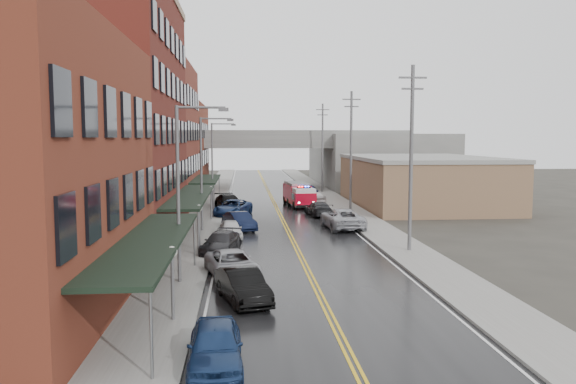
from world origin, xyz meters
TOP-DOWN VIEW (x-y plane):
  - ground at (0.00, 0.00)m, footprint 220.00×220.00m
  - road at (0.00, 30.00)m, footprint 11.00×160.00m
  - sidewalk_left at (-7.30, 30.00)m, footprint 3.00×160.00m
  - sidewalk_right at (7.30, 30.00)m, footprint 3.00×160.00m
  - curb_left at (-5.65, 30.00)m, footprint 0.30×160.00m
  - curb_right at (5.65, 30.00)m, footprint 0.30×160.00m
  - brick_building_a at (-13.30, 4.00)m, footprint 9.00×18.00m
  - brick_building_b at (-13.30, 23.00)m, footprint 9.00×20.00m
  - brick_building_c at (-13.30, 40.50)m, footprint 9.00×15.00m
  - brick_building_far at (-13.30, 58.00)m, footprint 9.00×20.00m
  - tan_building at (16.00, 40.00)m, footprint 14.00×22.00m
  - right_far_block at (18.00, 70.00)m, footprint 18.00×30.00m
  - awning_0 at (-7.49, 4.00)m, footprint 2.60×16.00m
  - awning_1 at (-7.49, 23.00)m, footprint 2.60×18.00m
  - awning_2 at (-7.49, 40.50)m, footprint 2.60×13.00m
  - globe_lamp_0 at (-6.40, 2.00)m, footprint 0.44×0.44m
  - globe_lamp_1 at (-6.40, 16.00)m, footprint 0.44×0.44m
  - globe_lamp_2 at (-6.40, 30.00)m, footprint 0.44×0.44m
  - street_lamp_0 at (-6.55, 8.00)m, footprint 2.64×0.22m
  - street_lamp_1 at (-6.55, 24.00)m, footprint 2.64×0.22m
  - street_lamp_2 at (-6.55, 40.00)m, footprint 2.64×0.22m
  - utility_pole_0 at (7.20, 15.00)m, footprint 1.80×0.24m
  - utility_pole_1 at (7.20, 35.00)m, footprint 1.80×0.24m
  - utility_pole_2 at (7.20, 55.00)m, footprint 1.80×0.24m
  - overpass at (0.00, 62.00)m, footprint 40.00×10.00m
  - fire_truck at (2.48, 39.72)m, footprint 3.46×7.25m
  - parked_car_left_0 at (-4.50, -2.60)m, footprint 1.89×4.38m
  - parked_car_left_1 at (-3.60, 4.70)m, footprint 2.76×4.78m
  - parked_car_left_2 at (-4.17, 9.28)m, footprint 3.41×5.43m
  - parked_car_left_3 at (-5.00, 15.70)m, footprint 2.94×4.99m
  - parked_car_left_4 at (-4.49, 21.20)m, footprint 1.95×4.02m
  - parked_car_left_5 at (-3.83, 24.69)m, footprint 2.93×4.66m
  - parked_car_left_6 at (-4.53, 33.20)m, footprint 4.11×6.01m
  - parked_car_left_7 at (-5.00, 36.91)m, footprint 3.59×6.05m
  - parked_car_right_0 at (4.53, 24.76)m, footprint 3.18×6.20m
  - parked_car_right_1 at (3.60, 32.41)m, footprint 2.41×4.93m
  - parked_car_right_2 at (4.36, 42.48)m, footprint 2.92×4.62m
  - parked_car_right_3 at (3.75, 47.80)m, footprint 3.36×5.38m

SIDE VIEW (x-z plane):
  - ground at x=0.00m, z-range 0.00..0.00m
  - road at x=0.00m, z-range 0.00..0.02m
  - sidewalk_left at x=-7.30m, z-range 0.00..0.15m
  - sidewalk_right at x=7.30m, z-range 0.00..0.15m
  - curb_left at x=-5.65m, z-range 0.00..0.15m
  - curb_right at x=5.65m, z-range 0.00..0.15m
  - parked_car_left_4 at x=-4.49m, z-range 0.00..1.32m
  - parked_car_left_3 at x=-5.00m, z-range 0.00..1.36m
  - parked_car_right_1 at x=3.60m, z-range 0.00..1.38m
  - parked_car_left_2 at x=-4.17m, z-range 0.00..1.40m
  - parked_car_left_5 at x=-3.83m, z-range 0.00..1.45m
  - parked_car_right_2 at x=4.36m, z-range 0.00..1.47m
  - parked_car_left_0 at x=-4.50m, z-range 0.00..1.47m
  - parked_car_left_1 at x=-3.60m, z-range 0.00..1.49m
  - parked_car_left_6 at x=-4.53m, z-range 0.00..1.53m
  - parked_car_left_7 at x=-5.00m, z-range 0.00..1.64m
  - parked_car_right_3 at x=3.75m, z-range 0.00..1.67m
  - parked_car_right_0 at x=4.53m, z-range 0.00..1.67m
  - fire_truck at x=2.48m, z-range 0.11..2.68m
  - globe_lamp_0 at x=-6.40m, z-range 0.75..3.87m
  - globe_lamp_1 at x=-6.40m, z-range 0.75..3.87m
  - globe_lamp_2 at x=-6.40m, z-range 0.75..3.87m
  - tan_building at x=16.00m, z-range 0.00..5.00m
  - awning_2 at x=-7.49m, z-range 1.44..4.53m
  - awning_0 at x=-7.49m, z-range 1.44..4.53m
  - awning_1 at x=-7.49m, z-range 1.44..4.53m
  - right_far_block at x=18.00m, z-range 0.00..8.00m
  - street_lamp_0 at x=-6.55m, z-range 0.69..9.69m
  - street_lamp_1 at x=-6.55m, z-range 0.69..9.69m
  - street_lamp_2 at x=-6.55m, z-range 0.69..9.69m
  - overpass at x=0.00m, z-range 2.24..9.74m
  - brick_building_a at x=-13.30m, z-range 0.00..12.00m
  - brick_building_far at x=-13.30m, z-range 0.00..12.00m
  - utility_pole_0 at x=7.20m, z-range 0.31..12.31m
  - utility_pole_1 at x=7.20m, z-range 0.31..12.31m
  - utility_pole_2 at x=7.20m, z-range 0.31..12.31m
  - brick_building_c at x=-13.30m, z-range 0.00..15.00m
  - brick_building_b at x=-13.30m, z-range 0.00..18.00m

